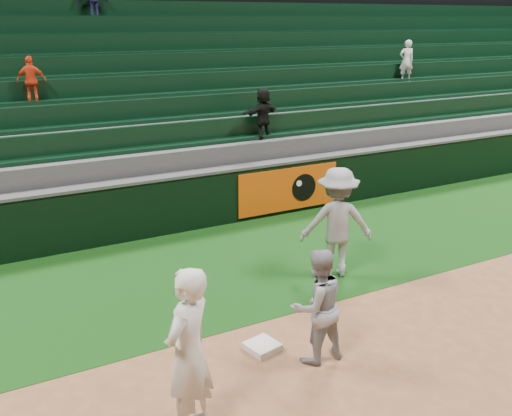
{
  "coord_description": "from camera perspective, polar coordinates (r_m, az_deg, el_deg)",
  "views": [
    {
      "loc": [
        -3.66,
        -5.74,
        4.33
      ],
      "look_at": [
        0.68,
        2.3,
        1.3
      ],
      "focal_mm": 40.0,
      "sensor_mm": 36.0,
      "label": 1
    }
  ],
  "objects": [
    {
      "name": "foul_grass",
      "position": [
        10.41,
        -5.16,
        -6.27
      ],
      "size": [
        36.0,
        4.2,
        0.01
      ],
      "primitive_type": "cube",
      "color": "black",
      "rests_on": "ground"
    },
    {
      "name": "base_coach",
      "position": [
        9.97,
        8.09,
        -1.45
      ],
      "size": [
        1.45,
        1.2,
        1.95
      ],
      "primitive_type": "imported",
      "rotation": [
        0.0,
        0.0,
        2.69
      ],
      "color": "gray",
      "rests_on": "foul_grass"
    },
    {
      "name": "field_wall",
      "position": [
        12.12,
        -9.27,
        0.34
      ],
      "size": [
        36.0,
        0.45,
        1.25
      ],
      "color": "black",
      "rests_on": "ground"
    },
    {
      "name": "ground",
      "position": [
        8.06,
        3.63,
        -14.16
      ],
      "size": [
        70.0,
        70.0,
        0.0
      ],
      "primitive_type": "plane",
      "color": "brown",
      "rests_on": "ground"
    },
    {
      "name": "stadium_seating",
      "position": [
        15.38,
        -14.31,
        7.95
      ],
      "size": [
        36.0,
        5.95,
        5.63
      ],
      "color": "#3B3B3E",
      "rests_on": "ground"
    },
    {
      "name": "baserunner",
      "position": [
        7.55,
        6.12,
        -9.72
      ],
      "size": [
        0.77,
        0.6,
        1.58
      ],
      "primitive_type": "imported",
      "rotation": [
        0.0,
        0.0,
        3.14
      ],
      "color": "#92949C",
      "rests_on": "ground"
    },
    {
      "name": "first_base",
      "position": [
        8.08,
        0.63,
        -13.68
      ],
      "size": [
        0.48,
        0.48,
        0.09
      ],
      "primitive_type": "cube",
      "rotation": [
        0.0,
        0.0,
        0.2
      ],
      "color": "silver",
      "rests_on": "ground"
    },
    {
      "name": "first_baseman",
      "position": [
        6.27,
        -6.8,
        -14.14
      ],
      "size": [
        0.85,
        0.79,
        1.94
      ],
      "primitive_type": "imported",
      "rotation": [
        0.0,
        0.0,
        3.75
      ],
      "color": "silver",
      "rests_on": "ground"
    }
  ]
}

